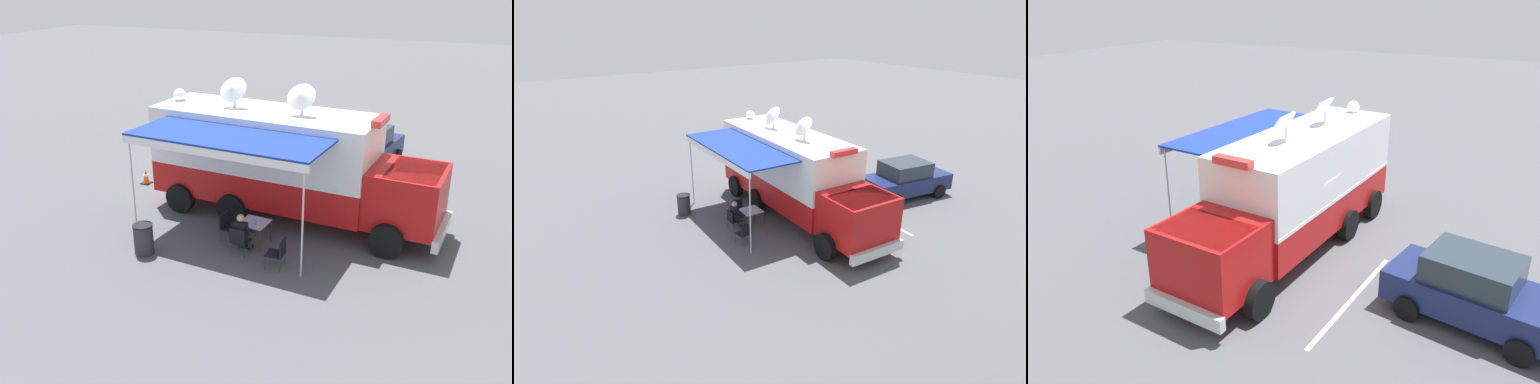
# 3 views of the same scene
# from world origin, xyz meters

# --- Properties ---
(ground_plane) EXTENTS (100.00, 100.00, 0.00)m
(ground_plane) POSITION_xyz_m (0.00, 0.00, 0.00)
(ground_plane) COLOR #515156
(lot_stripe) EXTENTS (0.40, 4.80, 0.01)m
(lot_stripe) POSITION_xyz_m (-2.70, 2.67, 0.00)
(lot_stripe) COLOR silver
(lot_stripe) RESTS_ON ground
(command_truck) EXTENTS (5.18, 9.62, 4.53)m
(command_truck) POSITION_xyz_m (0.08, 0.75, 1.95)
(command_truck) COLOR #B71414
(command_truck) RESTS_ON ground
(folding_table) EXTENTS (0.84, 0.84, 0.73)m
(folding_table) POSITION_xyz_m (2.29, 0.64, 0.67)
(folding_table) COLOR silver
(folding_table) RESTS_ON ground
(water_bottle) EXTENTS (0.07, 0.07, 0.22)m
(water_bottle) POSITION_xyz_m (2.45, 0.75, 0.83)
(water_bottle) COLOR #4C99D8
(water_bottle) RESTS_ON folding_table
(folding_chair_at_table) EXTENTS (0.51, 0.51, 0.87)m
(folding_chair_at_table) POSITION_xyz_m (3.09, 0.52, 0.51)
(folding_chair_at_table) COLOR black
(folding_chair_at_table) RESTS_ON ground
(folding_chair_beside_table) EXTENTS (0.51, 0.51, 0.87)m
(folding_chair_beside_table) POSITION_xyz_m (2.36, -0.21, 0.51)
(folding_chair_beside_table) COLOR black
(folding_chair_beside_table) RESTS_ON ground
(folding_chair_spare_by_truck) EXTENTS (0.51, 0.51, 0.87)m
(folding_chair_spare_by_truck) POSITION_xyz_m (3.31, 1.81, 0.51)
(folding_chair_spare_by_truck) COLOR black
(folding_chair_spare_by_truck) RESTS_ON ground
(seated_responder) EXTENTS (0.68, 0.57, 1.25)m
(seated_responder) POSITION_xyz_m (2.90, 0.53, 0.65)
(seated_responder) COLOR black
(seated_responder) RESTS_ON ground
(trash_bin) EXTENTS (0.57, 0.57, 0.91)m
(trash_bin) POSITION_xyz_m (4.07, -2.05, 0.46)
(trash_bin) COLOR #2D2D33
(trash_bin) RESTS_ON ground
(traffic_cone) EXTENTS (0.36, 0.36, 0.58)m
(traffic_cone) POSITION_xyz_m (-0.63, -5.16, 0.28)
(traffic_cone) COLOR black
(traffic_cone) RESTS_ON ground
(car_behind_truck) EXTENTS (4.43, 2.50, 1.76)m
(car_behind_truck) POSITION_xyz_m (-5.56, 2.13, 0.88)
(car_behind_truck) COLOR navy
(car_behind_truck) RESTS_ON ground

